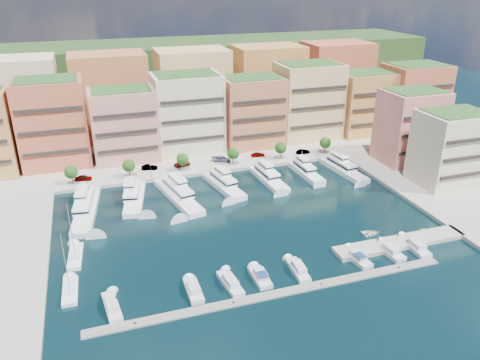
{
  "coord_description": "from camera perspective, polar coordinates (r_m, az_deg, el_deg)",
  "views": [
    {
      "loc": [
        -32.73,
        -96.8,
        56.0
      ],
      "look_at": [
        2.71,
        10.66,
        6.0
      ],
      "focal_mm": 35.0,
      "sensor_mm": 36.0,
      "label": 1
    }
  ],
  "objects": [
    {
      "name": "south_pontoon",
      "position": [
        92.1,
        4.69,
        -13.7
      ],
      "size": [
        72.0,
        2.2,
        0.35
      ],
      "primitive_type": "cube",
      "color": "gray",
      "rests_on": "ground"
    },
    {
      "name": "person_1",
      "position": [
        113.34,
        18.67,
        -6.12
      ],
      "size": [
        0.97,
        0.89,
        1.6
      ],
      "primitive_type": "imported",
      "rotation": [
        0.0,
        0.0,
        3.59
      ],
      "color": "#4D382E",
      "rests_on": "finger_pier"
    },
    {
      "name": "tender_3",
      "position": [
        119.9,
        21.38,
        -5.57
      ],
      "size": [
        1.76,
        1.55,
        0.87
      ],
      "primitive_type": "imported",
      "rotation": [
        0.0,
        0.0,
        1.49
      ],
      "color": "beige",
      "rests_on": "ground"
    },
    {
      "name": "person_0",
      "position": [
        109.64,
        16.49,
        -6.83
      ],
      "size": [
        0.76,
        0.75,
        1.77
      ],
      "primitive_type": "imported",
      "rotation": [
        0.0,
        0.0,
        2.38
      ],
      "color": "#27344E",
      "rests_on": "finger_pier"
    },
    {
      "name": "hillside",
      "position": [
        216.74,
        -9.04,
        8.57
      ],
      "size": [
        240.0,
        40.0,
        58.0
      ],
      "primitive_type": "cube",
      "color": "#213E19",
      "rests_on": "ground"
    },
    {
      "name": "yacht_2",
      "position": [
        128.44,
        -7.65,
        -1.64
      ],
      "size": [
        9.65,
        25.17,
        7.3
      ],
      "color": "white",
      "rests_on": "ground"
    },
    {
      "name": "tree_2",
      "position": [
        142.19,
        -7.0,
        2.52
      ],
      "size": [
        3.8,
        3.8,
        5.65
      ],
      "color": "#473323",
      "rests_on": "north_quay"
    },
    {
      "name": "cruiser_7",
      "position": [
        103.89,
        14.08,
        -9.22
      ],
      "size": [
        3.58,
        8.05,
        2.66
      ],
      "color": "silver",
      "rests_on": "ground"
    },
    {
      "name": "yacht_4",
      "position": [
        137.8,
        3.45,
        0.31
      ],
      "size": [
        5.89,
        19.0,
        7.3
      ],
      "color": "white",
      "rests_on": "ground"
    },
    {
      "name": "apartment_3",
      "position": [
        157.68,
        -6.41,
        8.17
      ],
      "size": [
        22.0,
        16.5,
        25.8
      ],
      "color": "beige",
      "rests_on": "north_quay"
    },
    {
      "name": "cruiser_2",
      "position": [
        92.2,
        -5.67,
        -13.27
      ],
      "size": [
        2.57,
        7.61,
        2.55
      ],
      "color": "silver",
      "rests_on": "ground"
    },
    {
      "name": "yacht_1",
      "position": [
        129.06,
        -12.75,
        -1.97
      ],
      "size": [
        8.39,
        20.71,
        7.3
      ],
      "color": "white",
      "rests_on": "ground"
    },
    {
      "name": "apartment_1",
      "position": [
        154.94,
        -21.85,
        6.51
      ],
      "size": [
        20.0,
        16.5,
        26.8
      ],
      "color": "#C95643",
      "rests_on": "north_quay"
    },
    {
      "name": "lamppost_4",
      "position": [
        154.37,
        9.41,
        3.75
      ],
      "size": [
        0.3,
        0.3,
        4.2
      ],
      "color": "black",
      "rests_on": "north_quay"
    },
    {
      "name": "tree_3",
      "position": [
        145.83,
        -0.84,
        3.26
      ],
      "size": [
        3.8,
        3.8,
        5.65
      ],
      "color": "#473323",
      "rests_on": "north_quay"
    },
    {
      "name": "tree_1",
      "position": [
        140.3,
        -13.41,
        1.73
      ],
      "size": [
        3.8,
        3.8,
        5.65
      ],
      "color": "#473323",
      "rests_on": "north_quay"
    },
    {
      "name": "apartment_5",
      "position": [
        171.65,
        8.28,
        9.54
      ],
      "size": [
        22.0,
        16.5,
        26.8
      ],
      "color": "#E0BD76",
      "rests_on": "north_quay"
    },
    {
      "name": "apartment_6",
      "position": [
        181.14,
        14.87,
        9.09
      ],
      "size": [
        20.0,
        15.5,
        22.8
      ],
      "color": "tan",
      "rests_on": "north_quay"
    },
    {
      "name": "lamppost_0",
      "position": [
        138.27,
        -18.2,
        0.41
      ],
      "size": [
        0.3,
        0.3,
        4.2
      ],
      "color": "black",
      "rests_on": "north_quay"
    },
    {
      "name": "apartment_east_b",
      "position": [
        143.98,
        24.25,
        3.6
      ],
      "size": [
        18.0,
        14.5,
        20.8
      ],
      "color": "beige",
      "rests_on": "east_quay"
    },
    {
      "name": "apartment_4",
      "position": [
        161.85,
        1.47,
        8.35
      ],
      "size": [
        20.0,
        15.5,
        23.8
      ],
      "color": "#B97145",
      "rests_on": "north_quay"
    },
    {
      "name": "car_0",
      "position": [
        142.98,
        -18.55,
        0.26
      ],
      "size": [
        5.01,
        2.63,
        1.63
      ],
      "primitive_type": "imported",
      "rotation": [
        0.0,
        0.0,
        1.42
      ],
      "color": "gray",
      "rests_on": "north_quay"
    },
    {
      "name": "sailboat_1",
      "position": [
        107.68,
        -19.41,
        -8.84
      ],
      "size": [
        3.56,
        10.31,
        13.2
      ],
      "color": "white",
      "rests_on": "ground"
    },
    {
      "name": "lamppost_1",
      "position": [
        139.01,
        -10.83,
        1.35
      ],
      "size": [
        0.3,
        0.3,
        4.2
      ],
      "color": "black",
      "rests_on": "north_quay"
    },
    {
      "name": "car_1",
      "position": [
        145.7,
        -10.98,
        1.54
      ],
      "size": [
        5.06,
        2.68,
        1.58
      ],
      "primitive_type": "imported",
      "rotation": [
        0.0,
        0.0,
        1.35
      ],
      "color": "gray",
      "rests_on": "north_quay"
    },
    {
      "name": "backblock_2",
      "position": [
        179.44,
        -5.75,
        10.84
      ],
      "size": [
        26.0,
        18.0,
        30.0
      ],
      "primitive_type": "cube",
      "color": "#E0BD76",
      "rests_on": "north_quay"
    },
    {
      "name": "apartment_2",
      "position": [
        153.47,
        -13.94,
        6.59
      ],
      "size": [
        20.0,
        15.5,
        22.8
      ],
      "color": "#E48E7F",
      "rests_on": "north_quay"
    },
    {
      "name": "tender_1",
      "position": [
        114.99,
        15.81,
        -6.06
      ],
      "size": [
        1.71,
        1.49,
        0.88
      ],
      "primitive_type": "imported",
      "rotation": [
        0.0,
        0.0,
        1.53
      ],
      "color": "beige",
      "rests_on": "ground"
    },
    {
      "name": "apartment_7",
      "position": [
        190.82,
        20.37,
        9.44
      ],
      "size": [
        22.0,
        16.5,
        24.8
      ],
      "color": "#C95643",
      "rests_on": "north_quay"
    },
    {
      "name": "yacht_0",
      "position": [
        126.43,
        -18.25,
        -3.14
      ],
      "size": [
        8.36,
        26.47,
        7.3
      ],
      "color": "white",
      "rests_on": "ground"
    },
    {
      "name": "car_5",
      "position": [
        157.19,
        7.67,
        3.44
      ],
      "size": [
        4.84,
        2.23,
        1.54
      ],
      "primitive_type": "imported",
      "rotation": [
        0.0,
        0.0,
        1.7
      ],
      "color": "gray",
      "rests_on": "north_quay"
    },
    {
      "name": "backblock_3",
      "position": [
        188.04,
        3.37,
        11.52
      ],
      "size": [
        26.0,
        18.0,
        30.0
      ],
      "primitive_type": "cube",
      "color": "tan",
      "rests_on": "north_quay"
    },
    {
      "name": "yacht_3",
      "position": [
        133.38,
        -2.08,
        -0.43
      ],
      "size": [
        8.0,
        19.88,
        7.3
      ],
      "color": "white",
      "rests_on": "ground"
    },
    {
      "name": "finger_pier",
      "position": [
        112.55,
        18.9,
        -7.44
      ],
      "size": [
        32.0,
        5.0,
        2.0
      ],
      "primitive_type": "cube",
      "color": "#9E998E",
      "rests_on": "ground"
    },
    {
      "name": "car_2",
      "position": [
        146.89,
        -7.04,
        1.97
      ],
      "size": [
        5.79,
        3.95,
        1.47
      ],
      "primitive_type": "imported",
      "rotation": [
        0.0,
        0.0,
        1.88
      ],
      "color": "gray",
      "rests_on": "north_quay"
    },
    {
      "name": "cruiser_3",
      "position": [
        93.63,
        -1.19,
        -12.49
      ],
      "size": [
        3.51,
        8.76,
        2.55
      ],
      "color": "silver",
      "rests_on": "ground"
    },
    {
      "name": "cruiser_5",
      "position": [
        98.03,
        7.09,
        -10.82
      ],
      "size": [
        2.88,
        8.45,
        2.55
      ],
      "color": "silver",
      "rests_on": "ground"
    },
    {
      "name": "backblock_4",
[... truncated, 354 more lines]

